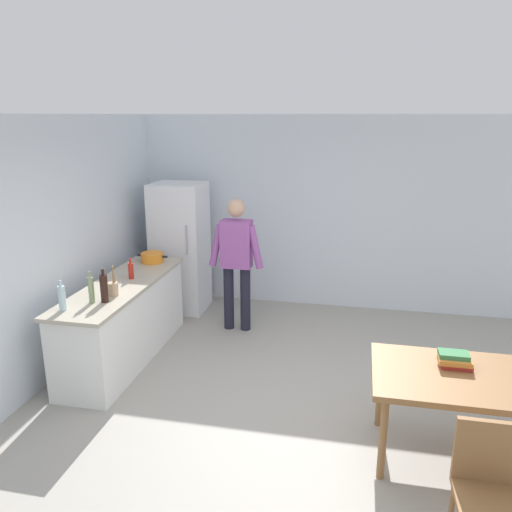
% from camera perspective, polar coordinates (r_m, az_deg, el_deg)
% --- Properties ---
extents(ground_plane, '(14.00, 14.00, 0.00)m').
position_cam_1_polar(ground_plane, '(4.89, 3.76, -17.73)').
color(ground_plane, '#9E998E').
extents(wall_back, '(6.40, 0.12, 2.70)m').
position_cam_1_polar(wall_back, '(7.19, 7.39, 4.83)').
color(wall_back, silver).
rests_on(wall_back, ground_plane).
extents(wall_left, '(0.12, 5.60, 2.70)m').
position_cam_1_polar(wall_left, '(5.45, -23.80, 0.09)').
color(wall_left, silver).
rests_on(wall_left, ground_plane).
extents(kitchen_counter, '(0.64, 2.20, 0.90)m').
position_cam_1_polar(kitchen_counter, '(5.91, -14.69, -7.10)').
color(kitchen_counter, white).
rests_on(kitchen_counter, ground_plane).
extents(refrigerator, '(0.70, 0.67, 1.80)m').
position_cam_1_polar(refrigerator, '(7.12, -8.57, 0.95)').
color(refrigerator, white).
rests_on(refrigerator, ground_plane).
extents(person, '(0.70, 0.22, 1.70)m').
position_cam_1_polar(person, '(6.31, -2.22, -0.05)').
color(person, '#1E1E2D').
rests_on(person, ground_plane).
extents(dining_table, '(1.40, 0.90, 0.75)m').
position_cam_1_polar(dining_table, '(4.34, 22.46, -13.29)').
color(dining_table, olive).
rests_on(dining_table, ground_plane).
extents(chair, '(0.42, 0.42, 0.91)m').
position_cam_1_polar(chair, '(3.62, 25.04, -22.55)').
color(chair, olive).
rests_on(chair, ground_plane).
extents(cooking_pot, '(0.40, 0.28, 0.12)m').
position_cam_1_polar(cooking_pot, '(6.46, -11.68, -0.17)').
color(cooking_pot, orange).
rests_on(cooking_pot, kitchen_counter).
extents(utensil_jar, '(0.11, 0.11, 0.32)m').
position_cam_1_polar(utensil_jar, '(5.36, -15.90, -3.54)').
color(utensil_jar, tan).
rests_on(utensil_jar, kitchen_counter).
extents(bottle_sauce_red, '(0.06, 0.06, 0.24)m').
position_cam_1_polar(bottle_sauce_red, '(5.85, -13.98, -1.61)').
color(bottle_sauce_red, '#B22319').
rests_on(bottle_sauce_red, kitchen_counter).
extents(bottle_vinegar_tall, '(0.06, 0.06, 0.32)m').
position_cam_1_polar(bottle_vinegar_tall, '(5.21, -18.17, -3.62)').
color(bottle_vinegar_tall, gray).
rests_on(bottle_vinegar_tall, kitchen_counter).
extents(bottle_water_clear, '(0.07, 0.07, 0.30)m').
position_cam_1_polar(bottle_water_clear, '(5.11, -21.13, -4.43)').
color(bottle_water_clear, silver).
rests_on(bottle_water_clear, kitchen_counter).
extents(bottle_wine_dark, '(0.08, 0.08, 0.34)m').
position_cam_1_polar(bottle_wine_dark, '(5.19, -16.84, -3.49)').
color(bottle_wine_dark, black).
rests_on(bottle_wine_dark, kitchen_counter).
extents(book_stack, '(0.26, 0.18, 0.12)m').
position_cam_1_polar(book_stack, '(4.39, 21.61, -10.91)').
color(book_stack, '#B22D28').
rests_on(book_stack, dining_table).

